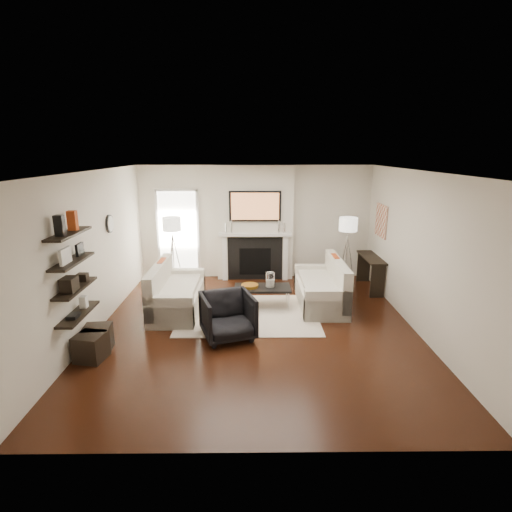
{
  "coord_description": "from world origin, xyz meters",
  "views": [
    {
      "loc": [
        -0.07,
        -6.46,
        3.02
      ],
      "look_at": [
        0.0,
        0.6,
        1.15
      ],
      "focal_mm": 28.0,
      "sensor_mm": 36.0,
      "label": 1
    }
  ],
  "objects_px": {
    "loveseat_right_base": "(320,295)",
    "coffee_table": "(262,288)",
    "loveseat_left_base": "(178,300)",
    "lamp_left_shade": "(172,224)",
    "lamp_right_shade": "(348,224)",
    "ottoman_near": "(98,339)",
    "armchair": "(228,314)"
  },
  "relations": [
    {
      "from": "loveseat_right_base",
      "to": "coffee_table",
      "type": "xyz_separation_m",
      "value": [
        -1.16,
        -0.13,
        0.19
      ]
    },
    {
      "from": "loveseat_left_base",
      "to": "lamp_left_shade",
      "type": "bearing_deg",
      "value": 102.99
    },
    {
      "from": "lamp_right_shade",
      "to": "loveseat_left_base",
      "type": "bearing_deg",
      "value": -158.87
    },
    {
      "from": "loveseat_right_base",
      "to": "lamp_right_shade",
      "type": "height_order",
      "value": "lamp_right_shade"
    },
    {
      "from": "lamp_left_shade",
      "to": "lamp_right_shade",
      "type": "xyz_separation_m",
      "value": [
        3.9,
        -0.08,
        0.0
      ]
    },
    {
      "from": "loveseat_left_base",
      "to": "lamp_right_shade",
      "type": "xyz_separation_m",
      "value": [
        3.56,
        1.38,
        1.24
      ]
    },
    {
      "from": "lamp_left_shade",
      "to": "ottoman_near",
      "type": "bearing_deg",
      "value": -101.5
    },
    {
      "from": "loveseat_right_base",
      "to": "coffee_table",
      "type": "distance_m",
      "value": 1.19
    },
    {
      "from": "lamp_right_shade",
      "to": "lamp_left_shade",
      "type": "bearing_deg",
      "value": 178.88
    },
    {
      "from": "loveseat_left_base",
      "to": "lamp_right_shade",
      "type": "height_order",
      "value": "lamp_right_shade"
    },
    {
      "from": "lamp_right_shade",
      "to": "ottoman_near",
      "type": "height_order",
      "value": "lamp_right_shade"
    },
    {
      "from": "armchair",
      "to": "lamp_left_shade",
      "type": "relative_size",
      "value": 2.08
    },
    {
      "from": "loveseat_left_base",
      "to": "armchair",
      "type": "height_order",
      "value": "armchair"
    },
    {
      "from": "coffee_table",
      "to": "lamp_left_shade",
      "type": "height_order",
      "value": "lamp_left_shade"
    },
    {
      "from": "loveseat_right_base",
      "to": "ottoman_near",
      "type": "relative_size",
      "value": 4.5
    },
    {
      "from": "armchair",
      "to": "lamp_right_shade",
      "type": "xyz_separation_m",
      "value": [
        2.53,
        2.54,
        1.03
      ]
    },
    {
      "from": "loveseat_right_base",
      "to": "lamp_right_shade",
      "type": "distance_m",
      "value": 1.81
    },
    {
      "from": "loveseat_left_base",
      "to": "loveseat_right_base",
      "type": "bearing_deg",
      "value": 6.0
    },
    {
      "from": "lamp_left_shade",
      "to": "ottoman_near",
      "type": "distance_m",
      "value": 3.35
    },
    {
      "from": "loveseat_right_base",
      "to": "armchair",
      "type": "xyz_separation_m",
      "value": [
        -1.77,
        -1.45,
        0.21
      ]
    },
    {
      "from": "coffee_table",
      "to": "lamp_left_shade",
      "type": "bearing_deg",
      "value": 146.99
    },
    {
      "from": "loveseat_left_base",
      "to": "coffee_table",
      "type": "height_order",
      "value": "same"
    },
    {
      "from": "coffee_table",
      "to": "loveseat_right_base",
      "type": "bearing_deg",
      "value": 6.28
    },
    {
      "from": "loveseat_right_base",
      "to": "lamp_right_shade",
      "type": "relative_size",
      "value": 4.5
    },
    {
      "from": "lamp_left_shade",
      "to": "ottoman_near",
      "type": "height_order",
      "value": "lamp_left_shade"
    },
    {
      "from": "loveseat_left_base",
      "to": "loveseat_right_base",
      "type": "distance_m",
      "value": 2.82
    },
    {
      "from": "loveseat_left_base",
      "to": "armchair",
      "type": "distance_m",
      "value": 1.57
    },
    {
      "from": "loveseat_left_base",
      "to": "loveseat_right_base",
      "type": "relative_size",
      "value": 1.0
    },
    {
      "from": "loveseat_left_base",
      "to": "ottoman_near",
      "type": "distance_m",
      "value": 1.86
    },
    {
      "from": "coffee_table",
      "to": "ottoman_near",
      "type": "bearing_deg",
      "value": -145.9
    },
    {
      "from": "coffee_table",
      "to": "lamp_right_shade",
      "type": "relative_size",
      "value": 2.75
    },
    {
      "from": "coffee_table",
      "to": "armchair",
      "type": "distance_m",
      "value": 1.46
    }
  ]
}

